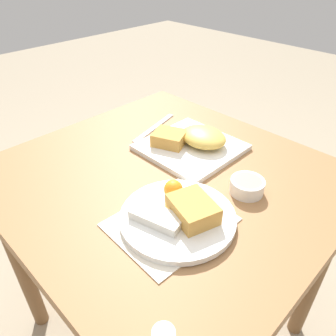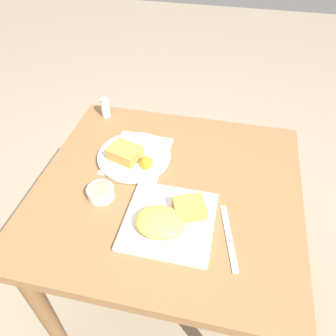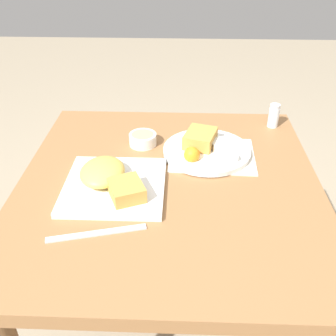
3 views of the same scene
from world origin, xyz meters
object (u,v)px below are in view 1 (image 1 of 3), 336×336
(butter_knife, at_px, (154,128))
(plate_square_near, at_px, (193,142))
(sauce_ramekin, at_px, (247,186))
(plate_oval_far, at_px, (179,214))

(butter_knife, bearing_deg, plate_square_near, 73.71)
(sauce_ramekin, height_order, butter_knife, sauce_ramekin)
(sauce_ramekin, bearing_deg, plate_square_near, -14.52)
(plate_square_near, xyz_separation_m, plate_oval_far, (-0.17, 0.24, -0.00))
(sauce_ramekin, relative_size, butter_knife, 0.38)
(plate_oval_far, height_order, sauce_ramekin, plate_oval_far)
(plate_oval_far, distance_m, sauce_ramekin, 0.19)
(plate_oval_far, relative_size, butter_knife, 1.17)
(plate_oval_far, distance_m, butter_knife, 0.42)
(plate_oval_far, xyz_separation_m, sauce_ramekin, (-0.05, -0.18, -0.00))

